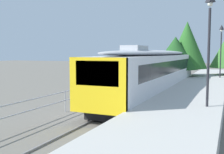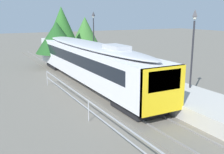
% 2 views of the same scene
% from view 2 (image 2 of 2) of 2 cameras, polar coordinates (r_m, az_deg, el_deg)
% --- Properties ---
extents(ground_plane, '(160.00, 160.00, 0.00)m').
position_cam_2_polar(ground_plane, '(16.32, -5.40, -7.98)').
color(ground_plane, '#6B665B').
extents(track_rails, '(3.20, 60.00, 0.14)m').
position_cam_2_polar(track_rails, '(17.59, 3.70, -6.24)').
color(track_rails, '#6B665B').
rests_on(track_rails, ground).
extents(commuter_train, '(2.82, 20.83, 3.74)m').
position_cam_2_polar(commuter_train, '(22.98, -5.20, 3.78)').
color(commuter_train, silver).
rests_on(commuter_train, track_rails).
extents(station_platform, '(3.90, 60.00, 0.90)m').
position_cam_2_polar(station_platform, '(19.30, 11.98, -3.45)').
color(station_platform, '#B7B5AD').
rests_on(station_platform, ground).
extents(platform_lamp_mid_platform, '(0.34, 0.34, 5.35)m').
position_cam_2_polar(platform_lamp_mid_platform, '(18.83, 17.08, 8.79)').
color(platform_lamp_mid_platform, '#232328').
rests_on(platform_lamp_mid_platform, station_platform).
extents(platform_lamp_far_end, '(0.34, 0.34, 5.35)m').
position_cam_2_polar(platform_lamp_far_end, '(32.51, -3.99, 10.91)').
color(platform_lamp_far_end, '#232328').
rests_on(platform_lamp_far_end, station_platform).
extents(tree_behind_carpark, '(3.95, 3.95, 5.66)m').
position_cam_2_polar(tree_behind_carpark, '(36.62, -5.80, 9.65)').
color(tree_behind_carpark, brown).
rests_on(tree_behind_carpark, ground).
extents(tree_behind_station_far, '(4.84, 4.84, 5.18)m').
position_cam_2_polar(tree_behind_station_far, '(30.99, -11.75, 8.32)').
color(tree_behind_station_far, brown).
rests_on(tree_behind_station_far, ground).
extents(tree_distant_left, '(4.40, 4.40, 6.87)m').
position_cam_2_polar(tree_distant_left, '(32.44, -10.71, 10.11)').
color(tree_distant_left, brown).
rests_on(tree_distant_left, ground).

